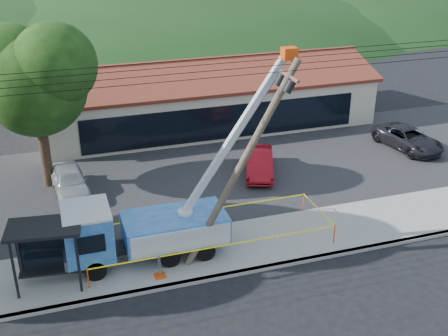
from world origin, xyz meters
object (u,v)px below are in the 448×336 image
utility_truck (142,227)px  car_dark (406,150)px  car_silver (72,195)px  car_red (259,175)px  leaning_pole (246,156)px  bus_shelter (46,240)px

utility_truck → car_dark: utility_truck is taller
car_silver → car_red: car_silver is taller
car_red → car_silver: bearing=-164.9°
utility_truck → car_dark: (17.99, 7.02, -1.62)m
leaning_pole → car_silver: leaning_pole is taller
car_silver → car_dark: 20.54m
bus_shelter → car_silver: 8.23m
utility_truck → car_silver: size_ratio=2.35×
bus_shelter → car_red: bus_shelter is taller
car_dark → bus_shelter: bearing=-169.4°
utility_truck → bus_shelter: size_ratio=3.30×
utility_truck → bus_shelter: (-3.83, -0.65, 0.51)m
car_silver → car_red: size_ratio=1.00×
utility_truck → car_silver: utility_truck is taller
car_red → car_dark: 10.24m
leaning_pole → car_red: 9.57m
leaning_pole → car_red: bearing=64.4°
leaning_pole → car_silver: bearing=129.2°
bus_shelter → car_dark: (21.83, 7.66, -2.13)m
leaning_pole → car_red: (3.58, 7.48, -4.78)m
bus_shelter → car_dark: 23.23m
utility_truck → car_dark: size_ratio=2.05×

